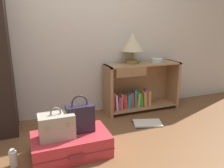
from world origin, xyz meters
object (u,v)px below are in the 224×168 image
Objects in this scene: suitcase_large at (71,144)px; open_book_on_floor at (148,123)px; bookshelf at (139,88)px; train_case at (57,126)px; table_lamp at (133,43)px; bottle at (13,158)px; handbag at (80,118)px; bowl at (157,60)px.

open_book_on_floor is (1.06, 0.34, -0.10)m from suitcase_large.
train_case is (-1.32, -0.86, -0.00)m from bookshelf.
bookshelf is 1.57m from train_case.
table_lamp reaches higher than bookshelf.
train_case is 0.48m from bottle.
train_case is (-1.21, -0.88, -0.66)m from table_lamp.
bookshelf is at bearing 33.07° from train_case.
handbag is 2.23× the size of bottle.
bowl reaches higher than bookshelf.
train_case reaches higher than suitcase_large.
bowl is 1.83m from train_case.
bowl is at bearing 27.55° from train_case.
table_lamp is 2.46× the size of bowl.
table_lamp is at bearing 172.13° from bowl.
train_case is at bearing -1.11° from bottle.
suitcase_large is at bearing 6.68° from train_case.
table_lamp is at bearing 38.65° from suitcase_large.
bowl reaches higher than bottle.
handbag is at bearing 4.11° from bottle.
bowl is 0.45× the size of handbag.
bowl reaches higher than handbag.
bookshelf is 1.48m from suitcase_large.
train_case is (-0.13, -0.02, 0.23)m from suitcase_large.
bottle is 1.64m from open_book_on_floor.
train_case is 0.87× the size of handbag.
train_case is 1.29m from open_book_on_floor.
suitcase_large is (-1.08, -0.86, -0.89)m from table_lamp.
suitcase_large is at bearing -162.42° from open_book_on_floor.
table_lamp is 2.49× the size of bottle.
handbag is (0.11, 0.04, 0.25)m from suitcase_large.
open_book_on_floor is (-0.39, -0.47, -0.73)m from bowl.
table_lamp is 1.28× the size of train_case.
bottle is at bearing -157.65° from bowl.
bowl is at bearing 29.88° from handbag.
suitcase_large is at bearing -141.35° from table_lamp.
suitcase_large is at bearing -150.84° from bowl.
suitcase_large reaches higher than bottle.
bookshelf reaches higher than train_case.
train_case reaches higher than open_book_on_floor.
train_case is (-1.58, -0.82, -0.40)m from bowl.
open_book_on_floor is (-0.13, -0.51, -0.33)m from bookshelf.
suitcase_large is at bearing -144.64° from bookshelf.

